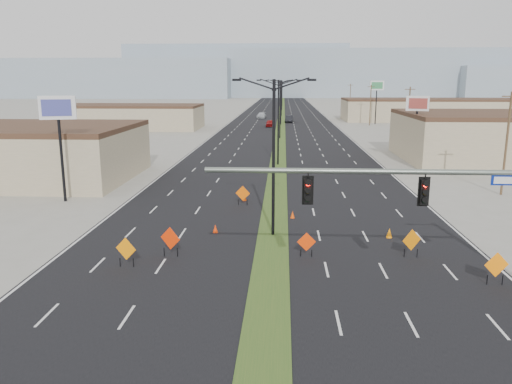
# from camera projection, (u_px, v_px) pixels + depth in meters

# --- Properties ---
(ground) EXTENTS (600.00, 600.00, 0.00)m
(ground) POSITION_uv_depth(u_px,v_px,m) (267.00, 321.00, 21.01)
(ground) COLOR gray
(ground) RESTS_ON ground
(road_surface) EXTENTS (25.00, 400.00, 0.02)m
(road_surface) POSITION_uv_depth(u_px,v_px,m) (281.00, 123.00, 118.45)
(road_surface) COLOR black
(road_surface) RESTS_ON ground
(median_strip) EXTENTS (2.00, 400.00, 0.04)m
(median_strip) POSITION_uv_depth(u_px,v_px,m) (281.00, 123.00, 118.45)
(median_strip) COLOR #2A4F1C
(median_strip) RESTS_ON ground
(building_sw_far) EXTENTS (30.00, 14.00, 4.50)m
(building_sw_far) POSITION_uv_depth(u_px,v_px,m) (129.00, 118.00, 105.05)
(building_sw_far) COLOR tan
(building_sw_far) RESTS_ON ground
(building_se_far) EXTENTS (44.00, 16.00, 5.00)m
(building_se_far) POSITION_uv_depth(u_px,v_px,m) (432.00, 111.00, 125.63)
(building_se_far) COLOR tan
(building_se_far) RESTS_ON ground
(mesa_west) EXTENTS (180.00, 50.00, 22.00)m
(mesa_west) POSITION_uv_depth(u_px,v_px,m) (82.00, 79.00, 297.83)
(mesa_west) COLOR #899CAA
(mesa_west) RESTS_ON ground
(mesa_center) EXTENTS (220.00, 50.00, 28.00)m
(mesa_center) POSITION_uv_depth(u_px,v_px,m) (348.00, 74.00, 308.14)
(mesa_center) COLOR #899CAA
(mesa_center) RESTS_ON ground
(mesa_backdrop) EXTENTS (140.00, 50.00, 32.00)m
(mesa_backdrop) POSITION_uv_depth(u_px,v_px,m) (238.00, 71.00, 330.92)
(mesa_backdrop) COLOR #899CAA
(mesa_backdrop) RESTS_ON ground
(signal_mast) EXTENTS (16.30, 0.60, 8.00)m
(signal_mast) POSITION_uv_depth(u_px,v_px,m) (467.00, 202.00, 21.46)
(signal_mast) COLOR slate
(signal_mast) RESTS_ON ground
(streetlight_0) EXTENTS (5.15, 0.24, 10.02)m
(streetlight_0) POSITION_uv_depth(u_px,v_px,m) (274.00, 153.00, 31.52)
(streetlight_0) COLOR black
(streetlight_0) RESTS_ON ground
(streetlight_1) EXTENTS (5.15, 0.24, 10.02)m
(streetlight_1) POSITION_uv_depth(u_px,v_px,m) (278.00, 120.00, 58.80)
(streetlight_1) COLOR black
(streetlight_1) RESTS_ON ground
(streetlight_2) EXTENTS (5.15, 0.24, 10.02)m
(streetlight_2) POSITION_uv_depth(u_px,v_px,m) (280.00, 107.00, 86.09)
(streetlight_2) COLOR black
(streetlight_2) RESTS_ON ground
(streetlight_3) EXTENTS (5.15, 0.24, 10.02)m
(streetlight_3) POSITION_uv_depth(u_px,v_px,m) (281.00, 101.00, 113.37)
(streetlight_3) COLOR black
(streetlight_3) RESTS_ON ground
(streetlight_4) EXTENTS (5.15, 0.24, 10.02)m
(streetlight_4) POSITION_uv_depth(u_px,v_px,m) (282.00, 97.00, 140.65)
(streetlight_4) COLOR black
(streetlight_4) RESTS_ON ground
(streetlight_5) EXTENTS (5.15, 0.24, 10.02)m
(streetlight_5) POSITION_uv_depth(u_px,v_px,m) (282.00, 94.00, 167.94)
(streetlight_5) COLOR black
(streetlight_5) RESTS_ON ground
(streetlight_6) EXTENTS (5.15, 0.24, 10.02)m
(streetlight_6) POSITION_uv_depth(u_px,v_px,m) (282.00, 92.00, 195.22)
(streetlight_6) COLOR black
(streetlight_6) RESTS_ON ground
(utility_pole_0) EXTENTS (1.60, 0.20, 9.00)m
(utility_pole_0) POSITION_uv_depth(u_px,v_px,m) (507.00, 142.00, 43.29)
(utility_pole_0) COLOR #4C3823
(utility_pole_0) RESTS_ON ground
(utility_pole_1) EXTENTS (1.60, 0.20, 9.00)m
(utility_pole_1) POSITION_uv_depth(u_px,v_px,m) (408.00, 115.00, 77.39)
(utility_pole_1) COLOR #4C3823
(utility_pole_1) RESTS_ON ground
(utility_pole_2) EXTENTS (1.60, 0.20, 9.00)m
(utility_pole_2) POSITION_uv_depth(u_px,v_px,m) (370.00, 104.00, 111.49)
(utility_pole_2) COLOR #4C3823
(utility_pole_2) RESTS_ON ground
(utility_pole_3) EXTENTS (1.60, 0.20, 9.00)m
(utility_pole_3) POSITION_uv_depth(u_px,v_px,m) (350.00, 99.00, 145.60)
(utility_pole_3) COLOR #4C3823
(utility_pole_3) RESTS_ON ground
(car_left) EXTENTS (1.84, 4.47, 1.52)m
(car_left) POSITION_uv_depth(u_px,v_px,m) (270.00, 123.00, 109.20)
(car_left) COLOR maroon
(car_left) RESTS_ON ground
(car_mid) EXTENTS (2.13, 5.12, 1.65)m
(car_mid) POSITION_uv_depth(u_px,v_px,m) (289.00, 119.00, 120.38)
(car_mid) COLOR black
(car_mid) RESTS_ON ground
(car_far) EXTENTS (2.50, 5.29, 1.49)m
(car_far) POSITION_uv_depth(u_px,v_px,m) (261.00, 116.00, 133.59)
(car_far) COLOR #B8BDC2
(car_far) RESTS_ON ground
(construction_sign_0) EXTENTS (1.21, 0.41, 1.67)m
(construction_sign_0) POSITION_uv_depth(u_px,v_px,m) (126.00, 250.00, 26.90)
(construction_sign_0) COLOR orange
(construction_sign_0) RESTS_ON ground
(construction_sign_1) EXTENTS (1.23, 0.57, 1.77)m
(construction_sign_1) POSITION_uv_depth(u_px,v_px,m) (170.00, 239.00, 28.49)
(construction_sign_1) COLOR red
(construction_sign_1) RESTS_ON ground
(construction_sign_2) EXTENTS (1.19, 0.27, 1.60)m
(construction_sign_2) POSITION_uv_depth(u_px,v_px,m) (243.00, 194.00, 40.34)
(construction_sign_2) COLOR #E95A04
(construction_sign_2) RESTS_ON ground
(construction_sign_3) EXTENTS (1.09, 0.14, 1.45)m
(construction_sign_3) POSITION_uv_depth(u_px,v_px,m) (306.00, 243.00, 28.50)
(construction_sign_3) COLOR #F23705
(construction_sign_3) RESTS_ON ground
(construction_sign_4) EXTENTS (1.16, 0.55, 1.67)m
(construction_sign_4) POSITION_uv_depth(u_px,v_px,m) (412.00, 241.00, 28.39)
(construction_sign_4) COLOR #D86E04
(construction_sign_4) RESTS_ON ground
(construction_sign_5) EXTENTS (1.26, 0.27, 1.70)m
(construction_sign_5) POSITION_uv_depth(u_px,v_px,m) (496.00, 266.00, 24.51)
(construction_sign_5) COLOR orange
(construction_sign_5) RESTS_ON ground
(cone_0) EXTENTS (0.42, 0.42, 0.58)m
(cone_0) POSITION_uv_depth(u_px,v_px,m) (215.00, 229.00, 33.14)
(cone_0) COLOR red
(cone_0) RESTS_ON ground
(cone_1) EXTENTS (0.37, 0.37, 0.55)m
(cone_1) POSITION_uv_depth(u_px,v_px,m) (293.00, 215.00, 36.65)
(cone_1) COLOR #E94104
(cone_1) RESTS_ON ground
(cone_2) EXTENTS (0.45, 0.45, 0.64)m
(cone_2) POSITION_uv_depth(u_px,v_px,m) (389.00, 233.00, 32.08)
(cone_2) COLOR orange
(cone_2) RESTS_ON ground
(cone_3) EXTENTS (0.45, 0.45, 0.59)m
(cone_3) POSITION_uv_depth(u_px,v_px,m) (244.00, 197.00, 41.97)
(cone_3) COLOR #ED3F04
(cone_3) RESTS_ON ground
(pole_sign_west) EXTENTS (2.82, 1.18, 8.72)m
(pole_sign_west) POSITION_uv_depth(u_px,v_px,m) (58.00, 116.00, 40.39)
(pole_sign_west) COLOR black
(pole_sign_west) RESTS_ON ground
(pole_sign_east_near) EXTENTS (2.62, 1.21, 8.14)m
(pole_sign_east_near) POSITION_uv_depth(u_px,v_px,m) (417.00, 109.00, 59.51)
(pole_sign_east_near) COLOR black
(pole_sign_east_near) RESTS_ON ground
(pole_sign_east_far) EXTENTS (3.24, 0.70, 9.89)m
(pole_sign_east_far) POSITION_uv_depth(u_px,v_px,m) (377.00, 89.00, 114.39)
(pole_sign_east_far) COLOR black
(pole_sign_east_far) RESTS_ON ground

